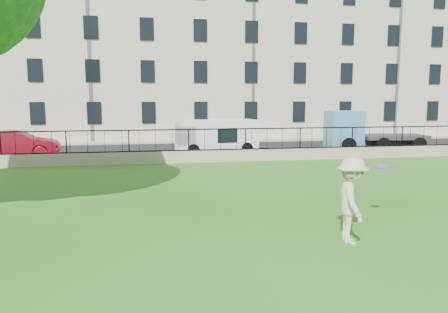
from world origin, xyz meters
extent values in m
plane|color=#306C19|center=(0.00, 0.00, 0.00)|extent=(120.00, 120.00, 0.00)
cube|color=gray|center=(0.00, 12.00, 0.30)|extent=(50.00, 0.40, 0.60)
cube|color=black|center=(0.00, 12.00, 0.63)|extent=(50.00, 0.05, 0.06)
cube|color=black|center=(0.00, 12.00, 1.70)|extent=(50.00, 0.05, 0.06)
cube|color=black|center=(0.00, 16.70, 0.01)|extent=(60.00, 9.00, 0.01)
cube|color=gray|center=(0.00, 21.90, 0.06)|extent=(60.00, 1.40, 0.12)
cube|color=beige|center=(0.00, 27.60, 6.50)|extent=(56.00, 10.00, 13.00)
imported|color=beige|center=(2.50, -1.11, 1.00)|extent=(1.00, 1.43, 2.01)
cylinder|color=#8D27DF|center=(4.00, 0.25, 1.53)|extent=(0.33, 0.34, 0.12)
imported|color=#AA142B|center=(-9.24, 15.40, 0.75)|extent=(4.70, 2.03, 1.51)
cube|color=white|center=(2.00, 15.40, 0.99)|extent=(4.91, 2.36, 1.99)
cube|color=#5591C8|center=(12.00, 15.10, 1.24)|extent=(6.10, 2.73, 2.48)
camera|label=1|loc=(-2.11, -10.24, 3.37)|focal=35.00mm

